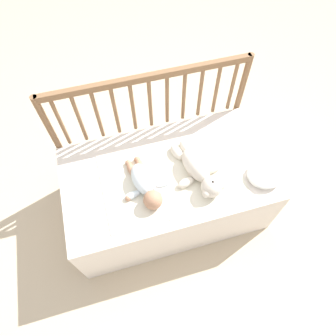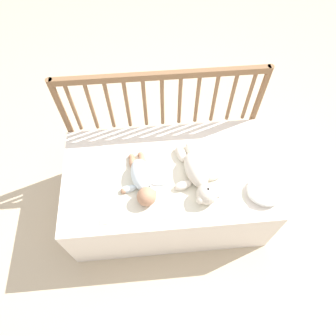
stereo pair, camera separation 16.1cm
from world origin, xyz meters
name	(u,v)px [view 1 (the left image)]	position (x,y,z in m)	size (l,w,h in m)	color
ground_plane	(168,205)	(0.00, 0.00, 0.00)	(12.00, 12.00, 0.00)	#C6B293
crib_mattress	(168,190)	(0.00, 0.00, 0.22)	(1.17, 0.67, 0.44)	white
crib_rail	(150,108)	(0.00, 0.36, 0.58)	(1.17, 0.04, 0.83)	brown
blanket	(171,176)	(0.01, -0.03, 0.44)	(0.76, 0.49, 0.01)	silver
teddy_bear	(199,171)	(0.16, -0.07, 0.49)	(0.28, 0.41, 0.12)	silver
baby	(145,184)	(-0.14, -0.06, 0.48)	(0.26, 0.35, 0.10)	white
small_pillow	(265,175)	(0.50, -0.18, 0.47)	(0.20, 0.18, 0.06)	white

